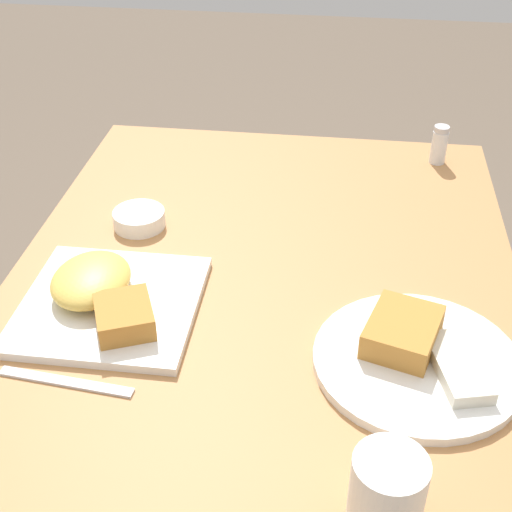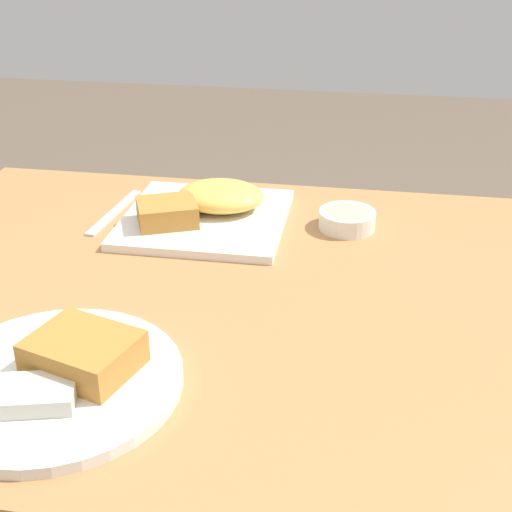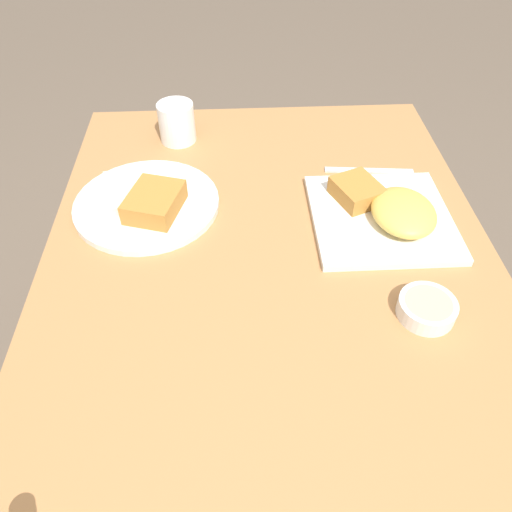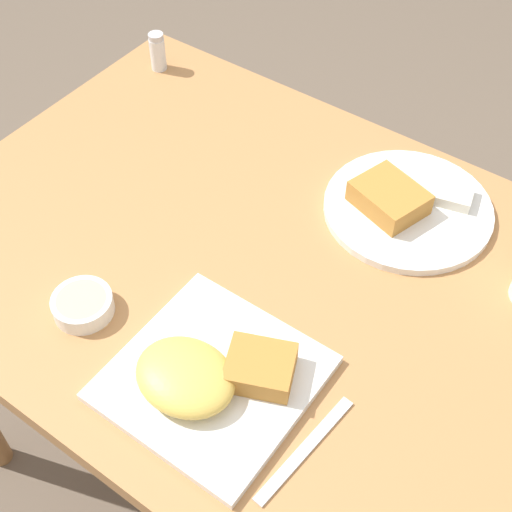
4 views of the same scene
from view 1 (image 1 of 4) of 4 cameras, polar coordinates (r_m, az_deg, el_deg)
name	(u,v)px [view 1 (image 1 of 4)]	position (r m, az deg, el deg)	size (l,w,h in m)	color
dining_table	(262,323)	(1.19, 0.44, -5.36)	(1.10, 0.82, 0.74)	#B27A47
plate_square_near	(105,296)	(1.10, -12.01, -3.17)	(0.26, 0.26, 0.06)	white
plate_oval_far	(417,355)	(1.01, 12.74, -7.70)	(0.29, 0.29, 0.05)	white
sauce_ramekin	(139,218)	(1.28, -9.34, 3.00)	(0.09, 0.09, 0.03)	white
salt_shaker	(439,147)	(1.52, 14.43, 8.45)	(0.03, 0.03, 0.08)	white
butter_knife	(66,382)	(1.00, -14.97, -9.69)	(0.03, 0.19, 0.00)	silver
coffee_mug	(387,490)	(0.81, 10.46, -17.95)	(0.08, 0.08, 0.09)	white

